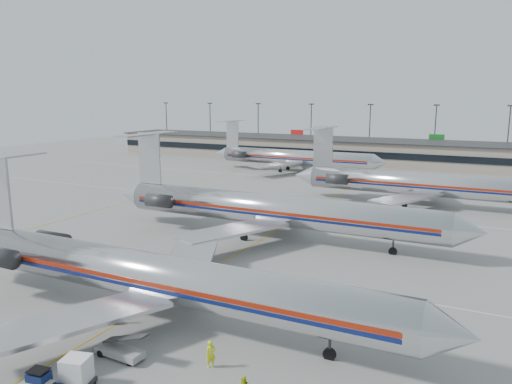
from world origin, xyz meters
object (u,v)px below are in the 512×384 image
Objects in this scene: jet_second_row at (268,209)px; belt_loader at (121,350)px; uld_container at (77,372)px; jet_foreground at (150,275)px.

jet_second_row is 31.49m from belt_loader.
uld_container is 3.92m from belt_loader.
uld_container is at bearing -87.64° from belt_loader.
jet_foreground is 25.03m from jet_second_row.
belt_loader is (0.02, 3.90, -0.41)m from uld_container.
jet_foreground is at bearing 112.08° from belt_loader.
belt_loader is (2.18, -6.15, -2.96)m from jet_foreground.
jet_second_row reaches higher than belt_loader.
uld_container is at bearing -84.36° from jet_second_row.
jet_second_row is at bearing 98.96° from belt_loader.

